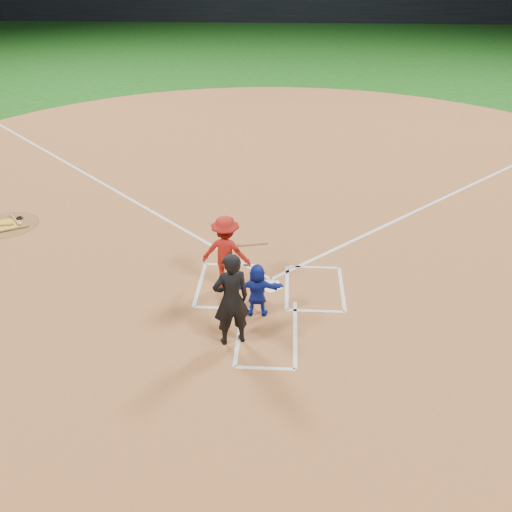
# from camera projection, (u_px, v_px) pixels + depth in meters

# --- Properties ---
(ground) EXTENTS (120.00, 120.00, 0.00)m
(ground) POSITION_uv_depth(u_px,v_px,m) (270.00, 287.00, 12.74)
(ground) COLOR #124B13
(ground) RESTS_ON ground
(home_plate_dirt) EXTENTS (28.00, 28.00, 0.01)m
(home_plate_dirt) POSITION_uv_depth(u_px,v_px,m) (277.00, 186.00, 17.98)
(home_plate_dirt) COLOR #995C32
(home_plate_dirt) RESTS_ON ground
(stadium_wall_far) EXTENTS (80.00, 1.20, 3.20)m
(stadium_wall_far) POSITION_uv_depth(u_px,v_px,m) (289.00, 4.00, 53.91)
(stadium_wall_far) COLOR black
(stadium_wall_far) RESTS_ON ground
(home_plate) EXTENTS (0.60, 0.60, 0.02)m
(home_plate) POSITION_uv_depth(u_px,v_px,m) (270.00, 286.00, 12.73)
(home_plate) COLOR white
(home_plate) RESTS_ON home_plate_dirt
(on_deck_circle) EXTENTS (1.70, 1.70, 0.01)m
(on_deck_circle) POSITION_uv_depth(u_px,v_px,m) (6.00, 225.00, 15.49)
(on_deck_circle) COLOR brown
(on_deck_circle) RESTS_ON home_plate_dirt
(on_deck_logo) EXTENTS (0.80, 0.80, 0.00)m
(on_deck_logo) POSITION_uv_depth(u_px,v_px,m) (6.00, 225.00, 15.48)
(on_deck_logo) COLOR gold
(on_deck_logo) RESTS_ON on_deck_circle
(on_deck_bat_a) EXTENTS (0.58, 0.69, 0.06)m
(on_deck_bat_a) POSITION_uv_depth(u_px,v_px,m) (15.00, 220.00, 15.68)
(on_deck_bat_a) COLOR #A8783D
(on_deck_bat_a) RESTS_ON on_deck_circle
(on_deck_bat_c) EXTENTS (0.75, 0.49, 0.06)m
(on_deck_bat_c) POSITION_uv_depth(u_px,v_px,m) (12.00, 229.00, 15.19)
(on_deck_bat_c) COLOR olive
(on_deck_bat_c) RESTS_ON on_deck_circle
(bat_weight_donut) EXTENTS (0.19, 0.19, 0.05)m
(bat_weight_donut) POSITION_uv_depth(u_px,v_px,m) (19.00, 218.00, 15.81)
(bat_weight_donut) COLOR black
(bat_weight_donut) RESTS_ON on_deck_circle
(catcher) EXTENTS (1.09, 0.39, 1.16)m
(catcher) POSITION_uv_depth(u_px,v_px,m) (257.00, 290.00, 11.51)
(catcher) COLOR #122497
(catcher) RESTS_ON home_plate_dirt
(umpire) EXTENTS (0.82, 0.69, 1.92)m
(umpire) POSITION_uv_depth(u_px,v_px,m) (231.00, 299.00, 10.53)
(umpire) COLOR black
(umpire) RESTS_ON home_plate_dirt
(chalk_markings) EXTENTS (28.35, 17.32, 0.01)m
(chalk_markings) POSITION_uv_depth(u_px,v_px,m) (277.00, 195.00, 17.35)
(chalk_markings) COLOR white
(chalk_markings) RESTS_ON home_plate_dirt
(batter_at_plate) EXTENTS (1.51, 0.86, 1.68)m
(batter_at_plate) POSITION_uv_depth(u_px,v_px,m) (226.00, 252.00, 12.36)
(batter_at_plate) COLOR #A31812
(batter_at_plate) RESTS_ON home_plate_dirt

